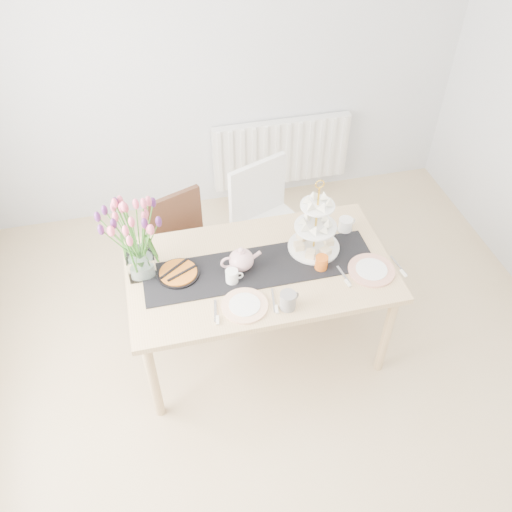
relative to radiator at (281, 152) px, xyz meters
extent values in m
plane|color=tan|center=(-0.50, -2.19, -0.45)|extent=(4.50, 4.50, 0.00)
plane|color=#BABCBF|center=(-0.50, 0.06, 0.85)|extent=(4.00, 0.00, 4.00)
cube|color=white|center=(0.00, 0.00, 0.00)|extent=(1.20, 0.08, 0.60)
cube|color=tan|center=(-0.59, -1.63, 0.28)|extent=(1.60, 0.90, 0.04)
cylinder|color=tan|center=(-1.32, -2.01, -0.09)|extent=(0.06, 0.06, 0.71)
cylinder|color=tan|center=(0.14, -2.01, -0.09)|extent=(0.06, 0.06, 0.71)
cylinder|color=tan|center=(-1.32, -1.25, -0.09)|extent=(0.06, 0.06, 0.71)
cylinder|color=tan|center=(0.14, -1.25, -0.09)|extent=(0.06, 0.06, 0.71)
cube|color=#3D2416|center=(-0.95, -1.07, -0.03)|extent=(0.53, 0.53, 0.04)
cube|color=#3D2416|center=(-1.02, -0.90, 0.18)|extent=(0.40, 0.19, 0.39)
cylinder|color=#3D2416|center=(-1.06, -1.30, -0.25)|extent=(0.04, 0.04, 0.40)
cylinder|color=#3D2416|center=(-0.72, -1.17, -0.25)|extent=(0.04, 0.04, 0.40)
cylinder|color=#3D2416|center=(-1.19, -0.97, -0.25)|extent=(0.04, 0.04, 0.40)
cylinder|color=#3D2416|center=(-0.85, -0.84, -0.25)|extent=(0.04, 0.04, 0.40)
cube|color=white|center=(-0.33, -1.03, 0.03)|extent=(0.61, 0.61, 0.04)
cube|color=white|center=(-0.41, -0.83, 0.28)|extent=(0.45, 0.21, 0.45)
cylinder|color=white|center=(-0.43, -1.27, -0.22)|extent=(0.04, 0.04, 0.46)
cylinder|color=white|center=(-0.10, -1.13, -0.22)|extent=(0.04, 0.04, 0.46)
cylinder|color=white|center=(-0.57, -0.93, -0.22)|extent=(0.04, 0.04, 0.46)
cylinder|color=white|center=(-0.23, -0.80, -0.22)|extent=(0.04, 0.04, 0.46)
cube|color=black|center=(-0.59, -1.63, 0.30)|extent=(1.40, 0.35, 0.01)
cube|color=silver|center=(-1.28, -1.51, 0.38)|extent=(0.16, 0.16, 0.16)
cylinder|color=gold|center=(-0.22, -1.54, 0.54)|extent=(0.01, 0.01, 0.47)
cylinder|color=white|center=(-0.22, -1.54, 0.32)|extent=(0.32, 0.32, 0.01)
cylinder|color=white|center=(-0.22, -1.54, 0.48)|extent=(0.26, 0.26, 0.01)
cylinder|color=white|center=(-0.22, -1.54, 0.64)|extent=(0.20, 0.20, 0.01)
cylinder|color=white|center=(0.03, -1.42, 0.35)|extent=(0.11, 0.11, 0.09)
cylinder|color=black|center=(-1.07, -1.58, 0.31)|extent=(0.25, 0.25, 0.02)
cylinder|color=orange|center=(-1.07, -1.58, 0.33)|extent=(0.22, 0.22, 0.01)
cylinder|color=gray|center=(-0.51, -1.97, 0.35)|extent=(0.12, 0.12, 0.11)
cylinder|color=white|center=(-0.77, -1.71, 0.34)|extent=(0.08, 0.08, 0.09)
cylinder|color=#CD5916|center=(-0.23, -1.72, 0.35)|extent=(0.11, 0.11, 0.09)
cylinder|color=white|center=(-0.74, -1.91, 0.31)|extent=(0.30, 0.30, 0.01)
cylinder|color=silver|center=(0.06, -1.81, 0.31)|extent=(0.32, 0.32, 0.01)
camera|label=1|loc=(-1.14, -3.87, 2.62)|focal=38.00mm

